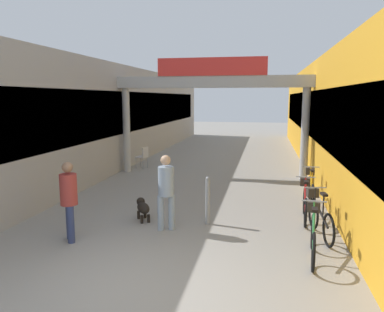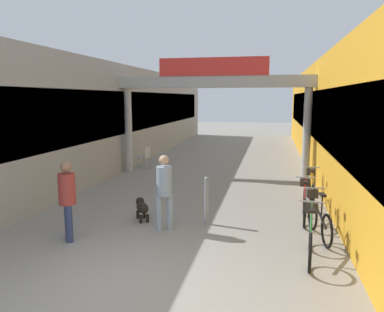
{
  "view_description": "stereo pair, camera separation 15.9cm",
  "coord_description": "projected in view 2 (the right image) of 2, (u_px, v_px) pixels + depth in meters",
  "views": [
    {
      "loc": [
        1.97,
        -5.08,
        2.89
      ],
      "look_at": [
        0.0,
        4.9,
        1.3
      ],
      "focal_mm": 35.0,
      "sensor_mm": 36.0,
      "label": 1
    },
    {
      "loc": [
        2.12,
        -5.05,
        2.89
      ],
      "look_at": [
        0.0,
        4.9,
        1.3
      ],
      "focal_mm": 35.0,
      "sensor_mm": 36.0,
      "label": 2
    }
  ],
  "objects": [
    {
      "name": "bollard_post_metal",
      "position": [
        206.0,
        200.0,
        8.56
      ],
      "size": [
        0.1,
        0.1,
        1.12
      ],
      "color": "gray",
      "rests_on": "ground_plane"
    },
    {
      "name": "storefront_right",
      "position": [
        347.0,
        118.0,
        15.02
      ],
      "size": [
        3.0,
        26.0,
        4.19
      ],
      "color": "gold",
      "rests_on": "ground_plane"
    },
    {
      "name": "pedestrian_with_dog",
      "position": [
        164.0,
        188.0,
        8.14
      ],
      "size": [
        0.44,
        0.44,
        1.67
      ],
      "color": "#8C9EB2",
      "rests_on": "ground_plane"
    },
    {
      "name": "pedestrian_companion",
      "position": [
        67.0,
        196.0,
        7.54
      ],
      "size": [
        0.47,
        0.47,
        1.63
      ],
      "color": "navy",
      "rests_on": "ground_plane"
    },
    {
      "name": "arcade_sign_gateway",
      "position": [
        213.0,
        92.0,
        13.66
      ],
      "size": [
        7.4,
        0.47,
        4.31
      ],
      "color": "#B2B2B2",
      "rests_on": "ground_plane"
    },
    {
      "name": "storefront_left",
      "position": [
        111.0,
        115.0,
        17.12
      ],
      "size": [
        3.0,
        26.0,
        4.19
      ],
      "color": "#9E9993",
      "rests_on": "ground_plane"
    },
    {
      "name": "bicycle_black_second",
      "position": [
        318.0,
        216.0,
        7.83
      ],
      "size": [
        0.47,
        1.68,
        0.98
      ],
      "color": "black",
      "rests_on": "ground_plane"
    },
    {
      "name": "cafe_chair_aluminium_nearer",
      "position": [
        145.0,
        155.0,
        15.43
      ],
      "size": [
        0.49,
        0.49,
        0.89
      ],
      "color": "gray",
      "rests_on": "ground_plane"
    },
    {
      "name": "dog_on_leash",
      "position": [
        142.0,
        207.0,
        8.91
      ],
      "size": [
        0.55,
        0.69,
        0.5
      ],
      "color": "black",
      "rests_on": "ground_plane"
    },
    {
      "name": "bicycle_green_nearest",
      "position": [
        311.0,
        234.0,
        6.78
      ],
      "size": [
        0.46,
        1.69,
        0.98
      ],
      "color": "black",
      "rests_on": "ground_plane"
    },
    {
      "name": "bicycle_red_third",
      "position": [
        305.0,
        202.0,
        8.92
      ],
      "size": [
        0.46,
        1.69,
        0.98
      ],
      "color": "black",
      "rests_on": "ground_plane"
    },
    {
      "name": "ground_plane",
      "position": [
        126.0,
        287.0,
        5.76
      ],
      "size": [
        80.0,
        80.0,
        0.0
      ],
      "primitive_type": "plane",
      "color": "gray"
    },
    {
      "name": "bicycle_orange_farthest",
      "position": [
        311.0,
        188.0,
        10.28
      ],
      "size": [
        0.46,
        1.69,
        0.98
      ],
      "color": "black",
      "rests_on": "ground_plane"
    }
  ]
}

